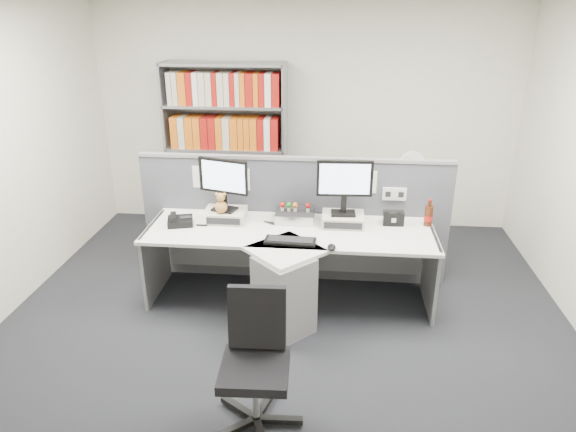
# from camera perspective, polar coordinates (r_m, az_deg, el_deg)

# --- Properties ---
(ground) EXTENTS (5.50, 5.50, 0.00)m
(ground) POSITION_cam_1_polar(r_m,az_deg,el_deg) (4.34, -0.84, -14.66)
(ground) COLOR #27282E
(ground) RESTS_ON ground
(room_shell) EXTENTS (5.04, 5.54, 2.72)m
(room_shell) POSITION_cam_1_polar(r_m,az_deg,el_deg) (3.56, -1.01, 9.02)
(room_shell) COLOR white
(room_shell) RESTS_ON ground
(partition) EXTENTS (3.00, 0.08, 1.27)m
(partition) POSITION_cam_1_polar(r_m,az_deg,el_deg) (5.10, 0.69, -0.26)
(partition) COLOR #52535D
(partition) RESTS_ON ground
(desk) EXTENTS (2.60, 1.20, 0.72)m
(desk) POSITION_cam_1_polar(r_m,az_deg,el_deg) (4.59, -0.07, -5.62)
(desk) COLOR white
(desk) RESTS_ON ground
(monitor_riser_left) EXTENTS (0.38, 0.31, 0.10)m
(monitor_riser_left) POSITION_cam_1_polar(r_m,az_deg,el_deg) (4.89, -6.94, 0.10)
(monitor_riser_left) COLOR beige
(monitor_riser_left) RESTS_ON desk
(monitor_riser_right) EXTENTS (0.38, 0.31, 0.10)m
(monitor_riser_right) POSITION_cam_1_polar(r_m,az_deg,el_deg) (4.78, 6.05, -0.38)
(monitor_riser_right) COLOR beige
(monitor_riser_right) RESTS_ON desk
(monitor_left) EXTENTS (0.47, 0.21, 0.49)m
(monitor_left) POSITION_cam_1_polar(r_m,az_deg,el_deg) (4.77, -7.12, 3.93)
(monitor_left) COLOR black
(monitor_left) RESTS_ON monitor_riser_left
(monitor_right) EXTENTS (0.50, 0.17, 0.51)m
(monitor_right) POSITION_cam_1_polar(r_m,az_deg,el_deg) (4.66, 6.23, 3.63)
(monitor_right) COLOR black
(monitor_right) RESTS_ON monitor_riser_right
(desktop_pc) EXTENTS (0.35, 0.32, 0.09)m
(desktop_pc) POSITION_cam_1_polar(r_m,az_deg,el_deg) (4.86, 0.80, 0.09)
(desktop_pc) COLOR black
(desktop_pc) RESTS_ON desk
(figurines) EXTENTS (0.29, 0.05, 0.09)m
(figurines) POSITION_cam_1_polar(r_m,az_deg,el_deg) (4.81, 0.61, 1.11)
(figurines) COLOR beige
(figurines) RESTS_ON desktop_pc
(keyboard) EXTENTS (0.44, 0.19, 0.03)m
(keyboard) POSITION_cam_1_polar(r_m,az_deg,el_deg) (4.42, 0.25, -2.74)
(keyboard) COLOR black
(keyboard) RESTS_ON desk
(mouse) EXTENTS (0.07, 0.11, 0.04)m
(mouse) POSITION_cam_1_polar(r_m,az_deg,el_deg) (4.31, 4.81, -3.45)
(mouse) COLOR black
(mouse) RESTS_ON desk
(desk_phone) EXTENTS (0.27, 0.26, 0.10)m
(desk_phone) POSITION_cam_1_polar(r_m,az_deg,el_deg) (4.87, -11.82, -0.51)
(desk_phone) COLOR black
(desk_phone) RESTS_ON desk
(desk_calendar) EXTENTS (0.10, 0.07, 0.12)m
(desk_calendar) POSITION_cam_1_polar(r_m,az_deg,el_deg) (4.81, -9.43, -0.42)
(desk_calendar) COLOR black
(desk_calendar) RESTS_ON desk
(plush_toy) EXTENTS (0.11, 0.11, 0.20)m
(plush_toy) POSITION_cam_1_polar(r_m,az_deg,el_deg) (4.78, -7.36, 1.28)
(plush_toy) COLOR #B47D3C
(plush_toy) RESTS_ON monitor_riser_left
(speaker) EXTENTS (0.19, 0.11, 0.13)m
(speaker) POSITION_cam_1_polar(r_m,az_deg,el_deg) (4.85, 11.49, -0.23)
(speaker) COLOR black
(speaker) RESTS_ON desk
(cola_bottle) EXTENTS (0.08, 0.08, 0.25)m
(cola_bottle) POSITION_cam_1_polar(r_m,az_deg,el_deg) (4.89, 15.17, 0.02)
(cola_bottle) COLOR #3F190A
(cola_bottle) RESTS_ON desk
(shelving_unit) EXTENTS (1.41, 0.40, 2.00)m
(shelving_unit) POSITION_cam_1_polar(r_m,az_deg,el_deg) (6.24, -6.73, 7.06)
(shelving_unit) COLOR gray
(shelving_unit) RESTS_ON ground
(filing_cabinet) EXTENTS (0.45, 0.61, 0.70)m
(filing_cabinet) POSITION_cam_1_polar(r_m,az_deg,el_deg) (5.94, 12.86, -0.57)
(filing_cabinet) COLOR gray
(filing_cabinet) RESTS_ON ground
(desk_fan) EXTENTS (0.27, 0.16, 0.46)m
(desk_fan) POSITION_cam_1_polar(r_m,az_deg,el_deg) (5.73, 13.41, 5.31)
(desk_fan) COLOR white
(desk_fan) RESTS_ON filing_cabinet
(office_chair) EXTENTS (0.59, 0.61, 0.92)m
(office_chair) POSITION_cam_1_polar(r_m,az_deg,el_deg) (3.48, -3.56, -15.19)
(office_chair) COLOR silver
(office_chair) RESTS_ON ground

